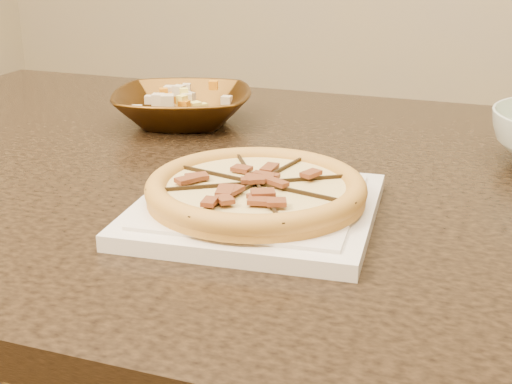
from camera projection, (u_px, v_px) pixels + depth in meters
dining_table at (256, 229)px, 1.00m from camera, size 1.55×1.05×0.75m
plate at (256, 208)px, 0.80m from camera, size 0.30×0.30×0.02m
pizza at (256, 189)px, 0.79m from camera, size 0.25×0.25×0.03m
bronze_bowl at (183, 107)px, 1.17m from camera, size 0.29×0.29×0.06m
mixed_dish at (182, 82)px, 1.16m from camera, size 0.11×0.11×0.03m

